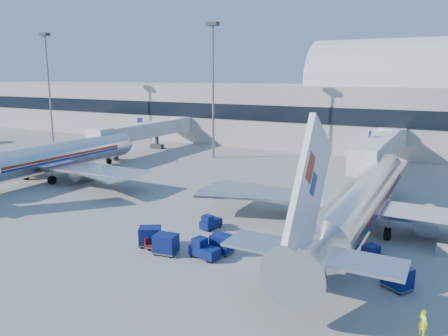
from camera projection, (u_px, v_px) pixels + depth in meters
The scene contains 18 objects.
ground at pixel (240, 228), 40.96m from camera, with size 260.00×260.00×0.00m, color gray.
terminal at pixel (299, 106), 93.87m from camera, with size 170.00×28.15×21.00m.
airliner_main at pixel (361, 201), 39.58m from camera, with size 32.00×37.26×12.07m.
airliner_mid at pixel (43, 159), 59.08m from camera, with size 32.00×37.26×12.07m.
jetbridge_near at pixel (381, 147), 63.13m from camera, with size 4.40×27.50×6.25m.
jetbridge_mid at pixel (149, 130), 82.63m from camera, with size 4.40×27.50×6.25m.
mast_far_west at pixel (48, 72), 91.55m from camera, with size 2.00×1.20×22.60m.
mast_west at pixel (213, 71), 72.98m from camera, with size 2.00×1.20×22.60m.
tug_lead at pixel (204, 249), 34.23m from camera, with size 2.54×1.57×1.54m.
tug_right at pixel (376, 258), 32.46m from camera, with size 2.77×2.23×1.62m.
tug_left at pixel (210, 222), 40.71m from camera, with size 1.46×2.29×1.38m.
cart_train_a at pixel (222, 243), 35.09m from camera, with size 1.83×1.44×1.54m.
cart_train_b at pixel (166, 244), 34.89m from camera, with size 2.06×1.68×1.65m.
cart_train_c at pixel (150, 236), 36.60m from camera, with size 2.33×2.19×1.65m.
cart_solo_near at pixel (276, 270), 30.34m from camera, with size 2.01×1.73×1.51m.
cart_solo_far at pixel (398, 277), 29.21m from camera, with size 2.26×2.12×1.59m.
cart_open_red at pixel (159, 245), 35.88m from camera, with size 2.09×1.60×0.52m.
ramp_worker at pixel (423, 322), 23.97m from camera, with size 0.57×0.37×1.55m, color #DEFF1A.
Camera 1 is at (17.13, -34.93, 14.09)m, focal length 35.00 mm.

